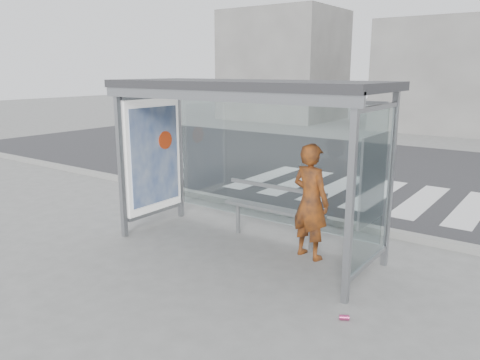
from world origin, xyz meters
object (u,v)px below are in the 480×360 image
person (311,201)px  soda_can (344,317)px  bus_shelter (227,122)px  bench (273,209)px

person → soda_can: (1.20, -1.42, -0.84)m
bus_shelter → bench: bearing=43.8°
bench → soda_can: size_ratio=16.37×
bench → soda_can: bearing=-40.0°
bus_shelter → person: bus_shelter is taller
person → soda_can: size_ratio=15.73×
bus_shelter → bench: size_ratio=2.34×
person → bench: bearing=-4.1°
bus_shelter → person: bearing=11.6°
bus_shelter → bench: (0.54, 0.52, -1.43)m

